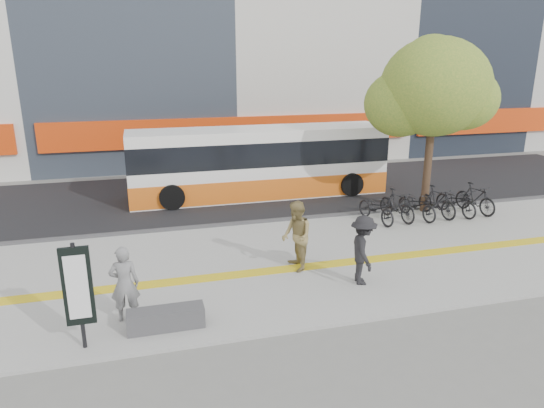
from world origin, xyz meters
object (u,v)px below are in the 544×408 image
object	(u,v)px
street_tree	(432,89)
pedestrian_dark	(363,250)
bench	(166,318)
bus	(259,164)
signboard	(78,288)
seated_woman	(124,284)
pedestrian_tan	(296,236)

from	to	relation	value
street_tree	pedestrian_dark	size ratio (longest dim) A/B	3.55
bench	bus	distance (m)	10.71
signboard	seated_woman	bearing A→B (deg)	48.02
street_tree	bus	distance (m)	7.23
street_tree	pedestrian_tan	distance (m)	8.12
pedestrian_dark	signboard	bearing A→B (deg)	112.00
bench	signboard	world-z (taller)	signboard
bench	bus	bearing A→B (deg)	65.59
seated_woman	pedestrian_dark	world-z (taller)	pedestrian_dark
pedestrian_dark	bus	bearing A→B (deg)	14.69
bench	seated_woman	bearing A→B (deg)	143.89
bench	street_tree	distance (m)	12.23
bench	bus	size ratio (longest dim) A/B	0.15
street_tree	pedestrian_dark	xyz separation A→B (m)	(-4.87, -5.10, -3.55)
pedestrian_tan	pedestrian_dark	bearing A→B (deg)	46.94
bench	street_tree	world-z (taller)	street_tree
bench	pedestrian_tan	bearing A→B (deg)	30.94
bench	seated_woman	distance (m)	1.17
seated_woman	pedestrian_dark	xyz separation A→B (m)	(5.71, 0.34, 0.03)
bench	pedestrian_tan	size ratio (longest dim) A/B	0.84
street_tree	bus	bearing A→B (deg)	145.63
bus	pedestrian_tan	size ratio (longest dim) A/B	5.53
signboard	seated_woman	world-z (taller)	signboard
signboard	pedestrian_tan	size ratio (longest dim) A/B	1.16
seated_woman	pedestrian_tan	world-z (taller)	pedestrian_tan
seated_woman	street_tree	bearing A→B (deg)	-151.78
bus	pedestrian_tan	bearing A→B (deg)	-96.32
signboard	bus	xyz separation A→B (m)	(6.00, 10.01, 0.01)
pedestrian_tan	bench	bearing A→B (deg)	-60.08
signboard	bench	bearing A→B (deg)	10.81
signboard	bus	distance (m)	11.67
signboard	pedestrian_dark	xyz separation A→B (m)	(6.51, 1.22, -0.40)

